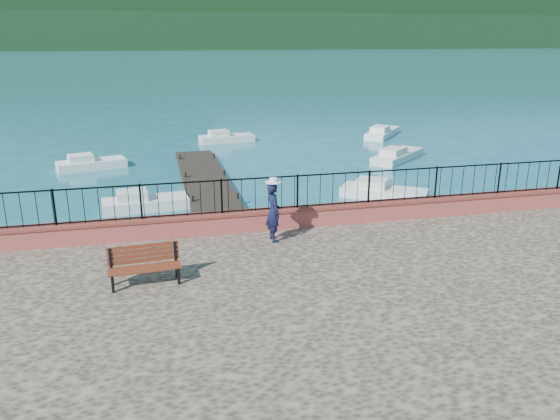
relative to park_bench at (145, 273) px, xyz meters
name	(u,v)px	position (x,y,z in m)	size (l,w,h in m)	color
ground	(349,322)	(4.65, -0.71, -1.47)	(2000.00, 2000.00, 0.00)	#19596B
parapet	(307,216)	(4.65, 2.99, 0.02)	(28.00, 0.46, 0.58)	#A53B41
railing	(307,191)	(4.65, 2.99, 0.78)	(27.00, 0.05, 0.95)	black
dock	(209,190)	(2.65, 11.29, -1.32)	(2.00, 16.00, 0.30)	#2D231C
far_forest	(151,32)	(4.65, 299.29, 7.53)	(900.00, 60.00, 18.00)	black
foothills	(149,10)	(4.65, 359.29, 20.53)	(900.00, 120.00, 44.00)	black
companion_hill	(360,43)	(224.65, 559.29, -1.47)	(448.00, 384.00, 180.00)	#142D23
park_bench	(145,273)	(0.00, 0.00, 0.00)	(1.62, 0.64, 0.88)	black
person	(273,212)	(3.42, 2.02, 0.55)	(0.60, 0.39, 1.64)	black
hat	(273,180)	(3.42, 2.02, 1.43)	(0.44, 0.44, 0.12)	white
boat_0	(145,199)	(-0.05, 9.72, -1.07)	(3.32, 1.30, 0.80)	silver
boat_1	(384,189)	(9.79, 8.93, -1.07)	(3.58, 1.30, 0.80)	silver
boat_2	(398,153)	(13.58, 15.68, -1.07)	(4.28, 1.30, 0.80)	silver
boat_3	(91,161)	(-2.74, 17.53, -1.07)	(3.40, 1.30, 0.80)	silver
boat_4	(227,136)	(5.14, 23.34, -1.07)	(3.46, 1.30, 0.80)	silver
boat_5	(382,130)	(15.81, 22.92, -1.07)	(4.31, 1.30, 0.80)	white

